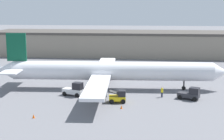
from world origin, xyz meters
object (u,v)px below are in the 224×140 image
object	(u,v)px
baggage_tug	(74,90)
safety_cone_far	(34,116)
airplane	(107,71)
safety_cone_near	(121,107)
ground_crew_worker	(162,92)
belt_loader_truck	(118,96)
pushback_tug	(190,94)

from	to	relation	value
baggage_tug	safety_cone_far	distance (m)	12.60
airplane	safety_cone_near	size ratio (longest dim) A/B	78.64
airplane	baggage_tug	distance (m)	7.72
safety_cone_near	baggage_tug	bearing A→B (deg)	142.28
airplane	ground_crew_worker	distance (m)	11.33
belt_loader_truck	safety_cone_near	size ratio (longest dim) A/B	5.07
ground_crew_worker	baggage_tug	xyz separation A→B (m)	(-14.90, -0.57, 0.14)
baggage_tug	pushback_tug	bearing A→B (deg)	17.06
ground_crew_worker	safety_cone_far	distance (m)	22.11
belt_loader_truck	safety_cone_near	world-z (taller)	belt_loader_truck
belt_loader_truck	safety_cone_far	size ratio (longest dim) A/B	5.07
ground_crew_worker	pushback_tug	size ratio (longest dim) A/B	0.47
pushback_tug	safety_cone_near	xyz separation A→B (m)	(-10.93, -6.23, -0.69)
airplane	belt_loader_truck	bearing A→B (deg)	-74.59
belt_loader_truck	safety_cone_far	xyz separation A→B (m)	(-11.00, -8.91, -0.69)
baggage_tug	ground_crew_worker	bearing A→B (deg)	20.43
ground_crew_worker	baggage_tug	distance (m)	14.91
pushback_tug	belt_loader_truck	bearing A→B (deg)	-143.92
airplane	safety_cone_far	distance (m)	19.66
baggage_tug	safety_cone_near	world-z (taller)	baggage_tug
safety_cone_far	airplane	bearing A→B (deg)	65.26
airplane	ground_crew_worker	size ratio (longest dim) A/B	24.36
baggage_tug	pushback_tug	xyz separation A→B (m)	(19.50, -0.40, -0.12)
baggage_tug	belt_loader_truck	distance (m)	8.48
pushback_tug	baggage_tug	bearing A→B (deg)	-158.84
pushback_tug	safety_cone_far	xyz separation A→B (m)	(-22.66, -11.76, -0.69)
pushback_tug	safety_cone_far	world-z (taller)	pushback_tug
baggage_tug	safety_cone_near	bearing A→B (deg)	-19.48
airplane	baggage_tug	size ratio (longest dim) A/B	11.41
airplane	pushback_tug	bearing A→B (deg)	-24.83
airplane	pushback_tug	world-z (taller)	airplane
belt_loader_truck	pushback_tug	bearing A→B (deg)	7.10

